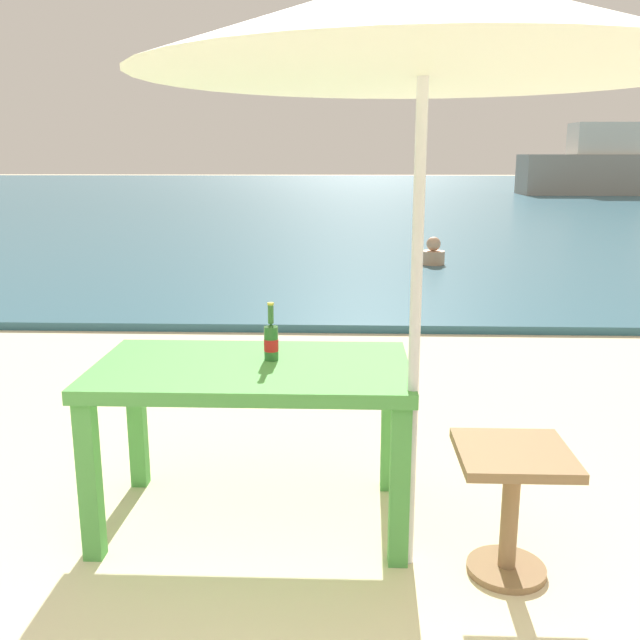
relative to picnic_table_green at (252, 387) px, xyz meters
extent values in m
cube|color=#2D6075|center=(0.50, 28.54, -0.61)|extent=(120.00, 50.00, 0.08)
cube|color=#4C9E47|center=(0.00, 0.00, 0.08)|extent=(1.40, 0.80, 0.06)
cube|color=#4C9E47|center=(-0.64, -0.34, -0.30)|extent=(0.08, 0.08, 0.70)
cube|color=#4C9E47|center=(0.64, -0.34, -0.30)|extent=(0.08, 0.08, 0.70)
cube|color=#4C9E47|center=(-0.64, 0.34, -0.30)|extent=(0.08, 0.08, 0.70)
cube|color=#4C9E47|center=(0.64, 0.34, -0.30)|extent=(0.08, 0.08, 0.70)
cylinder|color=#2D662D|center=(0.08, 0.07, 0.19)|extent=(0.06, 0.06, 0.16)
cone|color=#2D662D|center=(0.08, 0.07, 0.27)|extent=(0.06, 0.06, 0.03)
cylinder|color=#2D662D|center=(0.08, 0.07, 0.32)|extent=(0.03, 0.03, 0.09)
cylinder|color=red|center=(0.08, 0.07, 0.18)|extent=(0.07, 0.07, 0.05)
cylinder|color=gold|center=(0.08, 0.07, 0.37)|extent=(0.03, 0.03, 0.01)
cylinder|color=silver|center=(0.68, -0.33, 0.50)|extent=(0.04, 0.04, 2.30)
cone|color=silver|center=(0.68, -0.33, 1.47)|extent=(2.10, 2.10, 0.36)
cube|color=olive|center=(1.08, -0.39, -0.13)|extent=(0.44, 0.44, 0.04)
cylinder|color=olive|center=(1.08, -0.39, -0.40)|extent=(0.07, 0.07, 0.50)
cylinder|color=olive|center=(1.08, -0.39, -0.64)|extent=(0.32, 0.32, 0.03)
cylinder|color=tan|center=(1.72, 7.42, -0.47)|extent=(0.34, 0.34, 0.20)
sphere|color=tan|center=(1.72, 7.42, -0.27)|extent=(0.21, 0.21, 0.21)
cube|color=gray|center=(11.53, 26.72, 0.23)|extent=(7.82, 2.13, 1.60)
cube|color=silver|center=(10.82, 26.72, 1.65)|extent=(2.49, 1.60, 1.24)
camera|label=1|loc=(0.41, -2.99, 1.02)|focal=39.49mm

